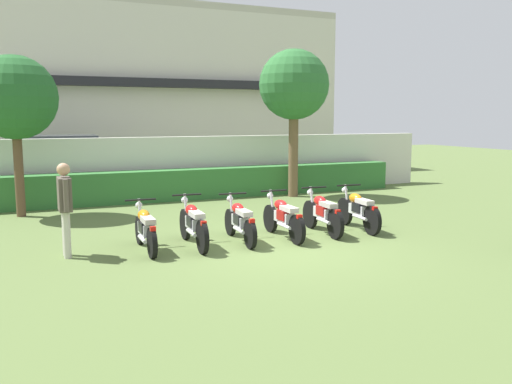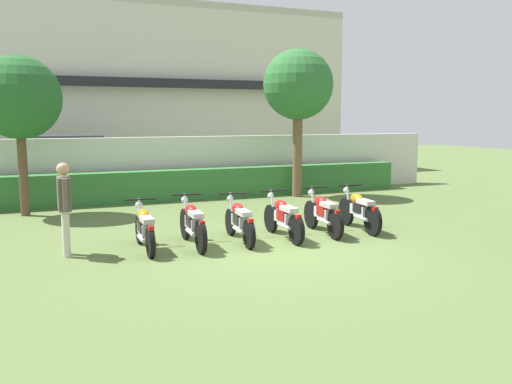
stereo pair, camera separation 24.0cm
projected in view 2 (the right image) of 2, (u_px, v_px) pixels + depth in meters
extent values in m
plane|color=#566B38|center=(279.00, 249.00, 10.56)|extent=(60.00, 60.00, 0.00)
cube|color=beige|center=(125.00, 94.00, 25.49)|extent=(19.61, 6.00, 7.12)
cube|color=black|center=(139.00, 82.00, 22.48)|extent=(16.48, 0.50, 0.36)
cube|color=#B2AD9E|center=(123.00, 12.00, 24.99)|extent=(19.61, 6.00, 0.30)
cube|color=silver|center=(177.00, 167.00, 17.41)|extent=(18.63, 0.30, 1.90)
cube|color=#337033|center=(183.00, 184.00, 16.83)|extent=(14.91, 0.70, 0.93)
cube|color=#9EA3A8|center=(69.00, 168.00, 19.11)|extent=(4.55, 1.97, 1.00)
cube|color=#2D333D|center=(61.00, 145.00, 18.93)|extent=(2.74, 1.77, 0.65)
cylinder|color=black|center=(112.00, 175.00, 20.59)|extent=(0.69, 0.24, 0.68)
cylinder|color=black|center=(119.00, 181.00, 18.88)|extent=(0.69, 0.24, 0.68)
cylinder|color=black|center=(21.00, 179.00, 19.46)|extent=(0.69, 0.24, 0.68)
cylinder|color=black|center=(19.00, 185.00, 17.75)|extent=(0.69, 0.24, 0.68)
cylinder|color=brown|center=(23.00, 172.00, 13.98)|extent=(0.23, 0.23, 2.27)
sphere|color=#235B28|center=(19.00, 98.00, 13.73)|extent=(2.10, 2.10, 2.10)
cylinder|color=brown|center=(297.00, 153.00, 17.31)|extent=(0.31, 0.31, 2.75)
sphere|color=#2D6B33|center=(298.00, 84.00, 17.01)|extent=(2.19, 2.19, 2.19)
cylinder|color=black|center=(140.00, 230.00, 10.99)|extent=(0.11, 0.56, 0.56)
cylinder|color=black|center=(150.00, 243.00, 9.88)|extent=(0.11, 0.56, 0.56)
cube|color=silver|center=(145.00, 229.00, 10.37)|extent=(0.22, 0.61, 0.22)
ellipsoid|color=orange|center=(143.00, 215.00, 10.50)|extent=(0.23, 0.45, 0.22)
cube|color=#B2ADA3|center=(147.00, 220.00, 10.13)|extent=(0.22, 0.53, 0.10)
cube|color=red|center=(151.00, 228.00, 9.75)|extent=(0.10, 0.08, 0.08)
cylinder|color=silver|center=(140.00, 215.00, 10.87)|extent=(0.06, 0.23, 0.65)
cylinder|color=black|center=(140.00, 199.00, 10.74)|extent=(0.60, 0.05, 0.04)
sphere|color=silver|center=(139.00, 205.00, 10.94)|extent=(0.14, 0.14, 0.14)
cylinder|color=silver|center=(141.00, 238.00, 10.11)|extent=(0.09, 0.55, 0.07)
cube|color=black|center=(145.00, 226.00, 10.32)|extent=(0.25, 0.37, 0.20)
cylinder|color=black|center=(185.00, 224.00, 11.40)|extent=(0.12, 0.64, 0.64)
cylinder|color=black|center=(201.00, 237.00, 10.17)|extent=(0.12, 0.64, 0.64)
cube|color=silver|center=(193.00, 223.00, 10.72)|extent=(0.23, 0.61, 0.22)
ellipsoid|color=red|center=(191.00, 210.00, 10.85)|extent=(0.24, 0.45, 0.22)
cube|color=beige|center=(196.00, 214.00, 10.48)|extent=(0.23, 0.53, 0.10)
cube|color=red|center=(202.00, 223.00, 10.04)|extent=(0.10, 0.08, 0.08)
cylinder|color=silver|center=(186.00, 209.00, 11.28)|extent=(0.06, 0.23, 0.65)
cylinder|color=black|center=(187.00, 195.00, 11.15)|extent=(0.60, 0.07, 0.04)
sphere|color=silver|center=(185.00, 200.00, 11.35)|extent=(0.14, 0.14, 0.14)
cylinder|color=silver|center=(190.00, 232.00, 10.47)|extent=(0.10, 0.55, 0.07)
cube|color=black|center=(194.00, 221.00, 10.67)|extent=(0.26, 0.37, 0.20)
cylinder|color=black|center=(231.00, 222.00, 11.78)|extent=(0.13, 0.57, 0.57)
cylinder|color=black|center=(249.00, 234.00, 10.56)|extent=(0.13, 0.57, 0.57)
cube|color=silver|center=(240.00, 221.00, 11.10)|extent=(0.24, 0.61, 0.22)
ellipsoid|color=red|center=(238.00, 208.00, 11.23)|extent=(0.25, 0.45, 0.22)
cube|color=beige|center=(243.00, 213.00, 10.86)|extent=(0.24, 0.53, 0.10)
cube|color=red|center=(251.00, 221.00, 10.43)|extent=(0.11, 0.09, 0.08)
cylinder|color=silver|center=(232.00, 208.00, 11.66)|extent=(0.07, 0.23, 0.65)
cylinder|color=black|center=(233.00, 194.00, 11.53)|extent=(0.60, 0.08, 0.04)
sphere|color=silver|center=(230.00, 199.00, 11.73)|extent=(0.14, 0.14, 0.14)
cylinder|color=silver|center=(238.00, 230.00, 10.85)|extent=(0.11, 0.55, 0.07)
cube|color=black|center=(241.00, 219.00, 11.05)|extent=(0.27, 0.38, 0.20)
cylinder|color=black|center=(271.00, 218.00, 12.09)|extent=(0.11, 0.61, 0.61)
cylinder|color=black|center=(296.00, 230.00, 10.88)|extent=(0.11, 0.61, 0.61)
cube|color=silver|center=(284.00, 217.00, 11.42)|extent=(0.22, 0.61, 0.22)
ellipsoid|color=red|center=(281.00, 205.00, 11.54)|extent=(0.23, 0.45, 0.22)
cube|color=beige|center=(289.00, 209.00, 11.17)|extent=(0.21, 0.53, 0.10)
cube|color=red|center=(299.00, 217.00, 10.74)|extent=(0.10, 0.08, 0.08)
cylinder|color=silver|center=(273.00, 205.00, 11.96)|extent=(0.06, 0.23, 0.65)
cylinder|color=black|center=(274.00, 191.00, 11.83)|extent=(0.60, 0.05, 0.04)
sphere|color=silver|center=(271.00, 196.00, 12.04)|extent=(0.14, 0.14, 0.14)
cylinder|color=silver|center=(284.00, 226.00, 11.16)|extent=(0.09, 0.55, 0.07)
cube|color=#A51414|center=(285.00, 215.00, 11.36)|extent=(0.25, 0.37, 0.20)
cylinder|color=black|center=(311.00, 214.00, 12.50)|extent=(0.14, 0.64, 0.63)
cylinder|color=black|center=(335.00, 224.00, 11.34)|extent=(0.14, 0.64, 0.63)
cube|color=silver|center=(324.00, 213.00, 11.85)|extent=(0.25, 0.61, 0.22)
ellipsoid|color=red|center=(321.00, 201.00, 11.98)|extent=(0.25, 0.46, 0.22)
cube|color=#B2ADA3|center=(329.00, 205.00, 11.61)|extent=(0.24, 0.53, 0.10)
cube|color=red|center=(338.00, 212.00, 11.21)|extent=(0.11, 0.09, 0.08)
cylinder|color=silver|center=(313.00, 201.00, 12.37)|extent=(0.07, 0.23, 0.65)
cylinder|color=black|center=(315.00, 188.00, 12.24)|extent=(0.60, 0.08, 0.04)
sphere|color=silver|center=(311.00, 193.00, 12.45)|extent=(0.14, 0.14, 0.14)
cylinder|color=silver|center=(324.00, 221.00, 11.60)|extent=(0.11, 0.55, 0.07)
cube|color=#A51414|center=(325.00, 211.00, 11.80)|extent=(0.27, 0.38, 0.20)
cylinder|color=black|center=(346.00, 212.00, 12.86)|extent=(0.14, 0.64, 0.64)
cylinder|color=black|center=(373.00, 221.00, 11.70)|extent=(0.14, 0.64, 0.64)
cube|color=silver|center=(360.00, 210.00, 12.22)|extent=(0.25, 0.61, 0.22)
ellipsoid|color=orange|center=(357.00, 199.00, 12.34)|extent=(0.26, 0.46, 0.22)
cube|color=beige|center=(365.00, 202.00, 11.97)|extent=(0.24, 0.53, 0.10)
cube|color=red|center=(376.00, 209.00, 11.57)|extent=(0.11, 0.09, 0.08)
cylinder|color=silver|center=(348.00, 199.00, 12.73)|extent=(0.07, 0.23, 0.65)
cylinder|color=black|center=(350.00, 185.00, 12.60)|extent=(0.60, 0.09, 0.04)
sphere|color=silver|center=(346.00, 190.00, 12.81)|extent=(0.14, 0.14, 0.14)
cylinder|color=silver|center=(361.00, 218.00, 11.96)|extent=(0.12, 0.55, 0.07)
cube|color=black|center=(361.00, 208.00, 12.16)|extent=(0.27, 0.38, 0.20)
cylinder|color=beige|center=(65.00, 232.00, 10.11)|extent=(0.13, 0.13, 0.85)
cylinder|color=beige|center=(66.00, 234.00, 9.90)|extent=(0.13, 0.13, 0.85)
cube|color=brown|center=(64.00, 194.00, 9.91)|extent=(0.22, 0.50, 0.60)
cylinder|color=brown|center=(63.00, 191.00, 10.18)|extent=(0.09, 0.09, 0.57)
cylinder|color=brown|center=(65.00, 195.00, 9.63)|extent=(0.09, 0.09, 0.57)
sphere|color=tan|center=(63.00, 169.00, 9.85)|extent=(0.23, 0.23, 0.23)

